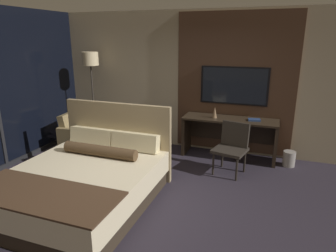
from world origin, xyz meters
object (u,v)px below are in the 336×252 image
(bed, at_px, (84,181))
(vase_tall, at_px, (215,112))
(floor_lamp, at_px, (91,67))
(desk_chair, at_px, (232,144))
(desk, at_px, (230,131))
(tv, at_px, (234,86))
(armchair_by_window, at_px, (80,138))
(waste_bin, at_px, (289,159))
(book, at_px, (254,120))

(bed, relative_size, vase_tall, 10.13)
(floor_lamp, bearing_deg, bed, -60.15)
(desk_chair, height_order, vase_tall, vase_tall)
(desk_chair, bearing_deg, floor_lamp, -177.83)
(desk, height_order, tv, tv)
(bed, xyz_separation_m, vase_tall, (1.36, 2.34, 0.57))
(floor_lamp, bearing_deg, vase_tall, 0.34)
(armchair_by_window, distance_m, waste_bin, 4.12)
(tv, xyz_separation_m, floor_lamp, (-2.99, -0.33, 0.30))
(desk_chair, bearing_deg, waste_bin, 44.55)
(tv, xyz_separation_m, waste_bin, (1.12, -0.31, -1.24))
(book, relative_size, waste_bin, 0.87)
(floor_lamp, height_order, book, floor_lamp)
(bed, xyz_separation_m, floor_lamp, (-1.33, 2.32, 1.35))
(desk, relative_size, desk_chair, 2.04)
(desk_chair, relative_size, floor_lamp, 0.44)
(desk, relative_size, tv, 1.38)
(waste_bin, bearing_deg, vase_tall, -179.99)
(bed, bearing_deg, book, 48.71)
(armchair_by_window, height_order, vase_tall, vase_tall)
(waste_bin, bearing_deg, bed, -139.84)
(desk_chair, distance_m, armchair_by_window, 3.12)
(bed, distance_m, vase_tall, 2.77)
(desk, height_order, book, book)
(bed, distance_m, desk, 2.94)
(book, bearing_deg, tv, 149.32)
(book, bearing_deg, waste_bin, -4.24)
(tv, relative_size, armchair_by_window, 1.65)
(tv, relative_size, floor_lamp, 0.65)
(book, bearing_deg, floor_lamp, -178.89)
(tv, bearing_deg, floor_lamp, -173.70)
(desk, height_order, floor_lamp, floor_lamp)
(desk_chair, relative_size, book, 3.59)
(bed, distance_m, armchair_by_window, 2.16)
(vase_tall, bearing_deg, waste_bin, 0.01)
(floor_lamp, xyz_separation_m, book, (3.43, 0.07, -0.87))
(bed, xyz_separation_m, armchair_by_window, (-1.30, 1.72, -0.05))
(desk, distance_m, tv, 0.88)
(book, xyz_separation_m, waste_bin, (0.67, -0.05, -0.66))
(desk, relative_size, vase_tall, 8.12)
(vase_tall, xyz_separation_m, waste_bin, (1.41, 0.00, -0.76))
(vase_tall, relative_size, book, 0.90)
(vase_tall, bearing_deg, desk_chair, -53.60)
(armchair_by_window, distance_m, floor_lamp, 1.53)
(desk_chair, distance_m, floor_lamp, 3.40)
(book, bearing_deg, desk, 175.40)
(tv, distance_m, floor_lamp, 3.02)
(tv, relative_size, desk_chair, 1.48)
(desk, bearing_deg, armchair_by_window, -166.57)
(desk_chair, bearing_deg, desk, 115.16)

